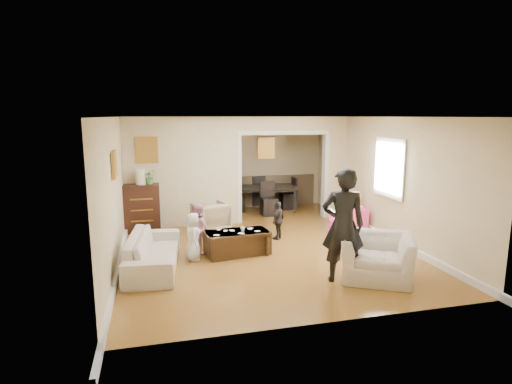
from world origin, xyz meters
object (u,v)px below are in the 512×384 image
object	(u,v)px
dresser	(142,208)
child_toddler	(278,220)
table_lamp	(140,176)
play_table	(353,219)
cyan_cup	(350,207)
child_kneel_a	(193,237)
sofa	(153,251)
adult_person	(343,225)
coffee_cup	(243,229)
child_kneel_b	(199,228)
dining_table	(263,198)
coffee_table	(237,243)
armchair_back	(211,217)
armchair_front	(377,257)

from	to	relation	value
dresser	child_toddler	distance (m)	3.15
table_lamp	dresser	bearing A→B (deg)	0.00
play_table	cyan_cup	xyz separation A→B (m)	(-0.10, -0.05, 0.30)
child_kneel_a	sofa	bearing A→B (deg)	107.81
adult_person	coffee_cup	bearing A→B (deg)	-35.73
adult_person	child_kneel_a	distance (m)	2.75
coffee_cup	child_kneel_b	distance (m)	0.87
dresser	play_table	size ratio (longest dim) A/B	1.99
dresser	child_toddler	bearing A→B (deg)	-25.34
dresser	play_table	bearing A→B (deg)	-12.72
play_table	adult_person	bearing A→B (deg)	-120.07
dresser	play_table	distance (m)	4.86
child_kneel_a	child_kneel_b	bearing A→B (deg)	-17.59
play_table	dining_table	world-z (taller)	dining_table
cyan_cup	adult_person	distance (m)	3.08
table_lamp	child_toddler	size ratio (longest dim) A/B	0.43
dresser	play_table	world-z (taller)	dresser
coffee_table	child_kneel_a	world-z (taller)	child_kneel_a
play_table	child_toddler	distance (m)	1.92
coffee_cup	armchair_back	bearing A→B (deg)	102.48
dresser	dining_table	xyz separation A→B (m)	(3.24, 1.45, -0.21)
coffee_cup	play_table	xyz separation A→B (m)	(2.85, 1.08, -0.23)
sofa	table_lamp	world-z (taller)	table_lamp
play_table	child_kneel_b	bearing A→B (deg)	-168.73
cyan_cup	dining_table	world-z (taller)	dining_table
table_lamp	dining_table	xyz separation A→B (m)	(3.24, 1.45, -0.94)
armchair_front	cyan_cup	distance (m)	2.86
coffee_cup	cyan_cup	size ratio (longest dim) A/B	1.14
armchair_front	play_table	world-z (taller)	armchair_front
sofa	armchair_back	bearing A→B (deg)	-26.28
dining_table	adult_person	bearing A→B (deg)	-79.03
armchair_front	adult_person	size ratio (longest dim) A/B	0.60
armchair_back	dining_table	world-z (taller)	armchair_back
child_kneel_a	armchair_front	bearing A→B (deg)	-118.61
child_toddler	dresser	bearing A→B (deg)	-74.50
coffee_table	child_kneel_a	bearing A→B (deg)	-169.99
coffee_cup	table_lamp	bearing A→B (deg)	131.41
armchair_back	armchair_front	size ratio (longest dim) A/B	0.68
play_table	dining_table	distance (m)	2.93
table_lamp	adult_person	distance (m)	4.95
cyan_cup	child_toddler	size ratio (longest dim) A/B	0.10
child_kneel_b	coffee_table	bearing A→B (deg)	-142.35
sofa	coffee_cup	xyz separation A→B (m)	(1.66, 0.32, 0.19)
sofa	play_table	distance (m)	4.72
armchair_back	child_toddler	size ratio (longest dim) A/B	0.91
sofa	coffee_cup	world-z (taller)	sofa
play_table	child_kneel_a	world-z (taller)	child_kneel_a
play_table	child_kneel_b	world-z (taller)	child_kneel_b
adult_person	armchair_back	bearing A→B (deg)	-47.06
armchair_back	coffee_table	xyz separation A→B (m)	(0.28, -1.65, -0.12)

